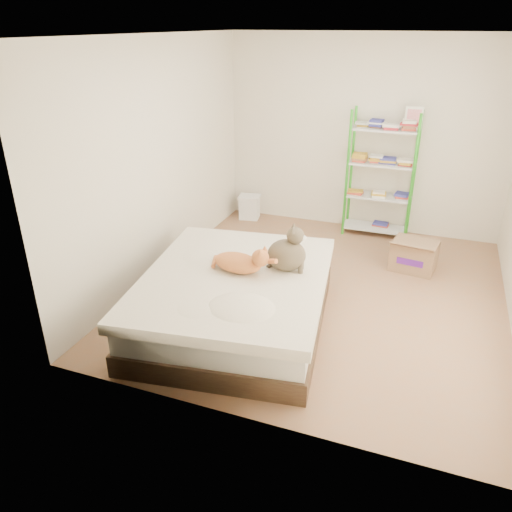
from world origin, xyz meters
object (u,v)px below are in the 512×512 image
at_px(bed, 235,300).
at_px(shelf_unit, 382,170).
at_px(orange_cat, 237,260).
at_px(white_bin, 250,207).
at_px(grey_cat, 287,248).
at_px(cardboard_box, 414,255).

height_order(bed, shelf_unit, shelf_unit).
relative_size(orange_cat, white_bin, 1.62).
bearing_deg(shelf_unit, white_bin, -179.05).
distance_m(shelf_unit, white_bin, 2.01).
height_order(grey_cat, white_bin, grey_cat).
distance_m(grey_cat, white_bin, 2.90).
height_order(orange_cat, white_bin, orange_cat).
height_order(bed, orange_cat, orange_cat).
height_order(cardboard_box, white_bin, cardboard_box).
bearing_deg(bed, white_bin, 100.58).
xyz_separation_m(bed, shelf_unit, (0.95, 2.81, 0.64)).
relative_size(bed, shelf_unit, 1.34).
height_order(shelf_unit, cardboard_box, shelf_unit).
relative_size(cardboard_box, white_bin, 1.59).
bearing_deg(grey_cat, orange_cat, 103.62).
bearing_deg(bed, shelf_unit, 63.47).
bearing_deg(white_bin, cardboard_box, -20.50).
height_order(orange_cat, shelf_unit, shelf_unit).
distance_m(bed, white_bin, 2.93).
height_order(grey_cat, cardboard_box, grey_cat).
relative_size(grey_cat, shelf_unit, 0.26).
xyz_separation_m(orange_cat, shelf_unit, (0.95, 2.73, 0.26)).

